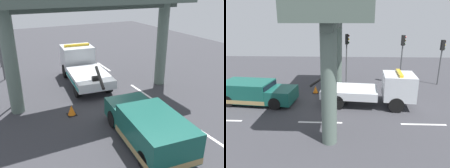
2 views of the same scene
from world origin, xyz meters
TOP-DOWN VIEW (x-y plane):
  - ground_plane at (0.00, 0.00)m, footprint 60.00×40.00m
  - lane_stripe_west at (-6.00, -2.87)m, footprint 2.60×0.16m
  - lane_stripe_mid at (0.00, -2.87)m, footprint 2.60×0.16m
  - lane_stripe_east at (6.00, -2.87)m, footprint 2.60×0.16m
  - tow_truck_white at (3.66, -0.07)m, footprint 7.34×2.94m
  - towed_van_green at (-5.02, 0.01)m, footprint 5.37×2.64m
  - overpass_structure at (0.72, 0.00)m, footprint 3.60×11.72m
  - traffic_light_near at (1.52, 5.10)m, footprint 0.39×0.32m
  - traffic_cone_orange at (-1.01, 2.28)m, footprint 0.49×0.49m

SIDE VIEW (x-z plane):
  - ground_plane at x=0.00m, z-range -0.10..0.00m
  - lane_stripe_west at x=-6.00m, z-range 0.00..0.01m
  - lane_stripe_mid at x=0.00m, z-range 0.00..0.01m
  - lane_stripe_east at x=6.00m, z-range 0.00..0.01m
  - traffic_cone_orange at x=-1.01m, z-range -0.02..0.56m
  - towed_van_green at x=-5.02m, z-range -0.01..1.57m
  - tow_truck_white at x=3.66m, z-range -0.03..2.43m
  - traffic_light_near at x=1.52m, z-range 1.04..5.62m
  - overpass_structure at x=0.72m, z-range 2.34..8.83m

